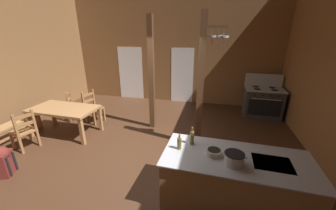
{
  "coord_description": "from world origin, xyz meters",
  "views": [
    {
      "loc": [
        1.56,
        -3.58,
        2.6
      ],
      "look_at": [
        0.55,
        0.72,
        0.96
      ],
      "focal_mm": 21.09,
      "sensor_mm": 36.0,
      "label": 1
    }
  ],
  "objects_px": {
    "stockpot_on_counter": "(234,159)",
    "mixing_bowl_on_counter": "(214,152)",
    "bottle_tall_on_counter": "(179,143)",
    "dining_table": "(64,111)",
    "bench_along_left_wall": "(10,129)",
    "kitchen_island": "(233,182)",
    "backpack": "(3,161)",
    "stove_range": "(262,102)",
    "bottle_short_on_counter": "(192,137)",
    "ladderback_chair_at_table_end": "(93,108)",
    "ladderback_chair_near_window": "(75,106)",
    "ladderback_chair_by_post": "(24,131)"
  },
  "relations": [
    {
      "from": "stockpot_on_counter",
      "to": "ladderback_chair_at_table_end",
      "type": "bearing_deg",
      "value": 147.43
    },
    {
      "from": "kitchen_island",
      "to": "backpack",
      "type": "xyz_separation_m",
      "value": [
        -4.18,
        -0.26,
        -0.13
      ]
    },
    {
      "from": "bench_along_left_wall",
      "to": "backpack",
      "type": "height_order",
      "value": "backpack"
    },
    {
      "from": "bench_along_left_wall",
      "to": "bottle_short_on_counter",
      "type": "distance_m",
      "value": 4.69
    },
    {
      "from": "bottle_short_on_counter",
      "to": "ladderback_chair_at_table_end",
      "type": "bearing_deg",
      "value": 147.39
    },
    {
      "from": "ladderback_chair_at_table_end",
      "to": "backpack",
      "type": "xyz_separation_m",
      "value": [
        -0.27,
        -2.55,
        -0.14
      ]
    },
    {
      "from": "backpack",
      "to": "mixing_bowl_on_counter",
      "type": "relative_size",
      "value": 2.54
    },
    {
      "from": "stove_range",
      "to": "mixing_bowl_on_counter",
      "type": "relative_size",
      "value": 5.63
    },
    {
      "from": "dining_table",
      "to": "bottle_short_on_counter",
      "type": "height_order",
      "value": "bottle_short_on_counter"
    },
    {
      "from": "kitchen_island",
      "to": "mixing_bowl_on_counter",
      "type": "xyz_separation_m",
      "value": [
        -0.33,
        0.0,
        0.48
      ]
    },
    {
      "from": "stove_range",
      "to": "ladderback_chair_near_window",
      "type": "height_order",
      "value": "stove_range"
    },
    {
      "from": "mixing_bowl_on_counter",
      "to": "bottle_short_on_counter",
      "type": "bearing_deg",
      "value": 147.22
    },
    {
      "from": "ladderback_chair_near_window",
      "to": "ladderback_chair_at_table_end",
      "type": "height_order",
      "value": "same"
    },
    {
      "from": "stockpot_on_counter",
      "to": "mixing_bowl_on_counter",
      "type": "relative_size",
      "value": 1.46
    },
    {
      "from": "stove_range",
      "to": "dining_table",
      "type": "bearing_deg",
      "value": -155.15
    },
    {
      "from": "stove_range",
      "to": "ladderback_chair_by_post",
      "type": "distance_m",
      "value": 6.66
    },
    {
      "from": "kitchen_island",
      "to": "bottle_tall_on_counter",
      "type": "bearing_deg",
      "value": 177.72
    },
    {
      "from": "kitchen_island",
      "to": "bottle_short_on_counter",
      "type": "bearing_deg",
      "value": 161.37
    },
    {
      "from": "stockpot_on_counter",
      "to": "ladderback_chair_near_window",
      "type": "bearing_deg",
      "value": 151.27
    },
    {
      "from": "stockpot_on_counter",
      "to": "bottle_short_on_counter",
      "type": "distance_m",
      "value": 0.74
    },
    {
      "from": "stove_range",
      "to": "bottle_short_on_counter",
      "type": "xyz_separation_m",
      "value": [
        -1.86,
        -3.7,
        0.52
      ]
    },
    {
      "from": "kitchen_island",
      "to": "ladderback_chair_at_table_end",
      "type": "xyz_separation_m",
      "value": [
        -3.92,
        2.3,
        0.01
      ]
    },
    {
      "from": "stove_range",
      "to": "ladderback_chair_at_table_end",
      "type": "bearing_deg",
      "value": -162.18
    },
    {
      "from": "ladderback_chair_by_post",
      "to": "bottle_tall_on_counter",
      "type": "xyz_separation_m",
      "value": [
        3.73,
        -0.56,
        0.53
      ]
    },
    {
      "from": "ladderback_chair_at_table_end",
      "to": "mixing_bowl_on_counter",
      "type": "bearing_deg",
      "value": -32.63
    },
    {
      "from": "dining_table",
      "to": "bottle_short_on_counter",
      "type": "relative_size",
      "value": 5.77
    },
    {
      "from": "bench_along_left_wall",
      "to": "dining_table",
      "type": "bearing_deg",
      "value": 29.95
    },
    {
      "from": "bench_along_left_wall",
      "to": "kitchen_island",
      "type": "bearing_deg",
      "value": -8.72
    },
    {
      "from": "ladderback_chair_by_post",
      "to": "bottle_short_on_counter",
      "type": "xyz_separation_m",
      "value": [
        3.9,
        -0.37,
        0.55
      ]
    },
    {
      "from": "ladderback_chair_near_window",
      "to": "stove_range",
      "type": "bearing_deg",
      "value": 16.14
    },
    {
      "from": "stove_range",
      "to": "stockpot_on_counter",
      "type": "xyz_separation_m",
      "value": [
        -1.24,
        -4.1,
        0.48
      ]
    },
    {
      "from": "ladderback_chair_near_window",
      "to": "ladderback_chair_by_post",
      "type": "relative_size",
      "value": 1.0
    },
    {
      "from": "stockpot_on_counter",
      "to": "bottle_tall_on_counter",
      "type": "relative_size",
      "value": 1.33
    },
    {
      "from": "kitchen_island",
      "to": "stockpot_on_counter",
      "type": "xyz_separation_m",
      "value": [
        -0.06,
        -0.16,
        0.53
      ]
    },
    {
      "from": "dining_table",
      "to": "ladderback_chair_near_window",
      "type": "bearing_deg",
      "value": 112.38
    },
    {
      "from": "kitchen_island",
      "to": "dining_table",
      "type": "relative_size",
      "value": 1.27
    },
    {
      "from": "ladderback_chair_near_window",
      "to": "backpack",
      "type": "height_order",
      "value": "ladderback_chair_near_window"
    },
    {
      "from": "ladderback_chair_by_post",
      "to": "stockpot_on_counter",
      "type": "distance_m",
      "value": 4.62
    },
    {
      "from": "dining_table",
      "to": "ladderback_chair_by_post",
      "type": "relative_size",
      "value": 1.82
    },
    {
      "from": "kitchen_island",
      "to": "ladderback_chair_at_table_end",
      "type": "relative_size",
      "value": 2.31
    },
    {
      "from": "bottle_tall_on_counter",
      "to": "dining_table",
      "type": "bearing_deg",
      "value": 156.91
    },
    {
      "from": "stockpot_on_counter",
      "to": "kitchen_island",
      "type": "bearing_deg",
      "value": 68.92
    },
    {
      "from": "stove_range",
      "to": "bottle_short_on_counter",
      "type": "height_order",
      "value": "stove_range"
    },
    {
      "from": "mixing_bowl_on_counter",
      "to": "bottle_tall_on_counter",
      "type": "xyz_separation_m",
      "value": [
        -0.53,
        0.03,
        0.06
      ]
    },
    {
      "from": "mixing_bowl_on_counter",
      "to": "stove_range",
      "type": "bearing_deg",
      "value": 69.04
    },
    {
      "from": "kitchen_island",
      "to": "bottle_tall_on_counter",
      "type": "relative_size",
      "value": 8.54
    },
    {
      "from": "stockpot_on_counter",
      "to": "dining_table",
      "type": "bearing_deg",
      "value": 158.6
    },
    {
      "from": "dining_table",
      "to": "bench_along_left_wall",
      "type": "bearing_deg",
      "value": -150.05
    },
    {
      "from": "stockpot_on_counter",
      "to": "mixing_bowl_on_counter",
      "type": "height_order",
      "value": "stockpot_on_counter"
    },
    {
      "from": "bottle_short_on_counter",
      "to": "stockpot_on_counter",
      "type": "bearing_deg",
      "value": -32.36
    }
  ]
}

